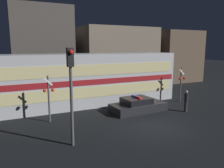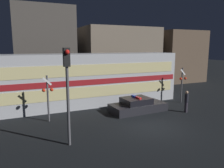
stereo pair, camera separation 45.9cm
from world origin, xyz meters
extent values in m
plane|color=black|center=(0.00, 0.00, 0.00)|extent=(120.00, 120.00, 0.00)
cube|color=#B7BABF|center=(-1.96, 6.74, 2.19)|extent=(15.86, 2.98, 4.37)
cube|color=maroon|center=(-1.96, 5.24, 2.19)|extent=(15.54, 0.03, 0.44)
cube|color=beige|center=(-1.96, 5.24, 1.40)|extent=(15.06, 0.02, 0.87)
cube|color=beige|center=(-1.96, 5.24, 3.15)|extent=(15.06, 0.02, 0.87)
cube|color=black|center=(0.88, 3.19, 0.31)|extent=(4.42, 2.14, 0.62)
cube|color=black|center=(0.70, 3.18, 0.86)|extent=(2.16, 1.79, 0.47)
cube|color=red|center=(0.72, 2.89, 1.15)|extent=(0.23, 0.59, 0.12)
cube|color=blue|center=(0.69, 3.47, 1.15)|extent=(0.23, 0.59, 0.12)
cylinder|color=#2D2833|center=(4.09, 1.48, 0.40)|extent=(0.24, 0.24, 0.79)
cylinder|color=black|center=(4.09, 1.48, 1.12)|extent=(0.28, 0.28, 0.66)
sphere|color=tan|center=(4.09, 1.48, 1.56)|extent=(0.21, 0.21, 0.21)
cylinder|color=#4C4C51|center=(5.77, 3.96, 1.56)|extent=(0.12, 0.12, 3.12)
sphere|color=red|center=(5.51, 3.83, 2.19)|extent=(0.23, 0.23, 0.23)
sphere|color=red|center=(6.02, 3.83, 2.19)|extent=(0.23, 0.23, 0.23)
cube|color=white|center=(5.77, 3.88, 2.75)|extent=(0.58, 0.03, 0.58)
cylinder|color=#4C4C51|center=(-5.77, 3.61, 1.55)|extent=(0.12, 0.12, 3.11)
sphere|color=red|center=(-6.02, 3.48, 2.18)|extent=(0.23, 0.23, 0.23)
sphere|color=red|center=(-5.52, 3.48, 2.18)|extent=(0.23, 0.23, 0.23)
cube|color=white|center=(-5.77, 3.53, 2.74)|extent=(0.58, 0.03, 0.58)
cylinder|color=#4C4C51|center=(-5.32, -0.48, 2.01)|extent=(0.15, 0.15, 4.02)
cube|color=black|center=(-5.32, -0.48, 4.47)|extent=(0.30, 0.30, 0.90)
sphere|color=red|center=(-5.32, -0.67, 4.72)|extent=(0.23, 0.23, 0.23)
cube|color=#47423D|center=(-4.45, 15.67, 4.67)|extent=(6.47, 5.60, 9.34)
cube|color=#726656|center=(4.92, 15.15, 3.66)|extent=(9.62, 6.03, 7.33)
cube|color=brown|center=(13.87, 13.95, 3.54)|extent=(6.27, 4.80, 7.08)
camera|label=1|loc=(-7.97, -10.74, 4.99)|focal=35.00mm
camera|label=2|loc=(-7.55, -10.93, 4.99)|focal=35.00mm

